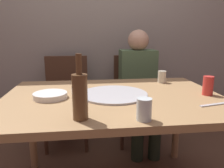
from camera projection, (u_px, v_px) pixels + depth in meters
name	position (u px, v px, depth m)	size (l,w,h in m)	color
back_wall	(100.00, 18.00, 2.47)	(6.00, 0.10, 2.60)	gray
dining_table	(113.00, 107.00, 1.43)	(1.39, 0.99, 0.75)	#99754C
pizza_tray	(114.00, 94.00, 1.42)	(0.43, 0.43, 0.01)	#ADADB2
wine_bottle	(80.00, 95.00, 1.01)	(0.07, 0.07, 0.31)	brown
tumbler_near	(162.00, 77.00, 1.77)	(0.07, 0.07, 0.09)	beige
tumbler_far	(144.00, 109.00, 1.01)	(0.07, 0.07, 0.10)	silver
soda_can	(208.00, 86.00, 1.42)	(0.07, 0.07, 0.12)	red
plate_stack	(50.00, 95.00, 1.35)	(0.21, 0.21, 0.03)	white
table_knife	(217.00, 104.00, 1.23)	(0.22, 0.02, 0.01)	#B7B7BC
chair_left	(67.00, 94.00, 2.29)	(0.44, 0.44, 0.90)	#472D1E
chair_right	(136.00, 92.00, 2.37)	(0.44, 0.44, 0.90)	#472D1E
guest_in_sweater	(139.00, 84.00, 2.20)	(0.36, 0.56, 1.17)	#4C6B47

